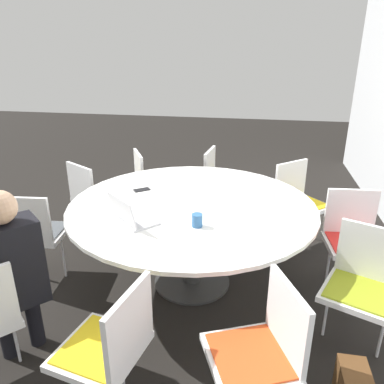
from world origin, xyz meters
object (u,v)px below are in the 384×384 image
(person_0, at_px, (11,267))
(laptop, at_px, (130,216))
(chair_8, at_px, (93,194))
(chair_5, at_px, (298,197))
(chair_6, at_px, (220,180))
(chair_1, at_px, (110,343))
(chair_3, at_px, (363,280))
(chair_4, at_px, (353,234))
(chair_2, at_px, (262,346))
(chair_7, at_px, (151,181))
(chair_9, at_px, (35,229))
(coffee_cup, at_px, (197,220))
(cell_phone, at_px, (142,190))

(person_0, bearing_deg, laptop, -1.03)
(chair_8, distance_m, laptop, 1.36)
(chair_8, bearing_deg, laptop, -21.79)
(chair_5, bearing_deg, chair_6, -66.51)
(chair_1, relative_size, chair_3, 1.00)
(chair_1, relative_size, laptop, 2.08)
(chair_4, height_order, chair_5, same)
(chair_2, distance_m, chair_7, 2.65)
(chair_7, bearing_deg, chair_9, -53.32)
(chair_3, bearing_deg, coffee_cup, 19.86)
(chair_3, relative_size, chair_4, 1.00)
(chair_6, bearing_deg, chair_5, 72.35)
(chair_6, height_order, chair_7, same)
(chair_6, bearing_deg, chair_3, 39.24)
(chair_4, bearing_deg, coffee_cup, 20.61)
(chair_6, bearing_deg, chair_1, 0.59)
(chair_3, height_order, chair_5, same)
(chair_9, relative_size, cell_phone, 5.49)
(chair_3, distance_m, chair_6, 2.14)
(chair_1, xyz_separation_m, laptop, (-0.89, -0.18, 0.31))
(chair_4, xyz_separation_m, person_0, (1.21, -2.25, 0.20))
(chair_4, distance_m, chair_8, 2.52)
(chair_8, relative_size, cell_phone, 5.49)
(chair_6, height_order, chair_8, same)
(chair_5, bearing_deg, chair_4, 74.55)
(chair_1, height_order, chair_8, same)
(chair_2, height_order, cell_phone, chair_2)
(chair_1, height_order, chair_3, same)
(chair_9, distance_m, coffee_cup, 1.47)
(chair_3, height_order, cell_phone, chair_3)
(chair_5, xyz_separation_m, person_0, (1.96, -1.88, 0.20))
(chair_7, distance_m, chair_9, 1.48)
(person_0, bearing_deg, chair_8, 49.73)
(chair_8, bearing_deg, chair_7, 77.81)
(chair_5, distance_m, chair_7, 1.64)
(chair_3, height_order, person_0, person_0)
(chair_5, relative_size, person_0, 0.71)
(chair_1, height_order, chair_9, same)
(chair_2, bearing_deg, chair_3, -65.75)
(chair_3, bearing_deg, chair_1, 54.27)
(chair_4, bearing_deg, chair_2, 56.84)
(chair_2, bearing_deg, chair_4, -51.00)
(chair_6, bearing_deg, chair_8, -54.42)
(chair_2, xyz_separation_m, chair_9, (-1.00, -1.89, 0.00))
(chair_4, bearing_deg, chair_6, -48.15)
(chair_4, relative_size, chair_5, 1.00)
(chair_6, relative_size, coffee_cup, 9.02)
(person_0, bearing_deg, chair_2, -54.57)
(chair_9, distance_m, person_0, 0.93)
(chair_8, relative_size, coffee_cup, 9.02)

